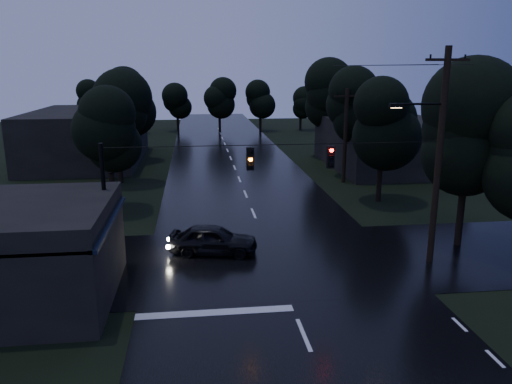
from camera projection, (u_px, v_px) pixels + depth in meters
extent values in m
cube|color=black|center=(239.00, 180.00, 41.45)|extent=(12.00, 120.00, 0.02)
cube|color=black|center=(273.00, 260.00, 24.12)|extent=(60.00, 9.00, 0.02)
cube|color=black|center=(30.00, 224.00, 19.28)|extent=(6.00, 7.00, 0.12)
cube|color=black|center=(110.00, 221.00, 19.63)|extent=(0.30, 7.00, 0.15)
cylinder|color=black|center=(93.00, 294.00, 17.13)|extent=(0.10, 0.10, 3.00)
cylinder|color=black|center=(118.00, 237.00, 22.91)|extent=(0.10, 0.10, 3.00)
cube|color=#ECB05E|center=(103.00, 251.00, 18.35)|extent=(0.06, 1.60, 0.50)
cube|color=#ECB05E|center=(114.00, 228.00, 20.95)|extent=(0.06, 1.20, 0.50)
cube|color=black|center=(385.00, 143.00, 46.42)|extent=(10.00, 14.00, 4.40)
cube|color=black|center=(88.00, 136.00, 48.82)|extent=(10.00, 16.00, 5.00)
cylinder|color=black|center=(439.00, 159.00, 22.83)|extent=(0.30, 0.30, 10.00)
cube|color=black|center=(448.00, 60.00, 21.76)|extent=(2.00, 0.12, 0.12)
cylinder|color=black|center=(420.00, 104.00, 22.09)|extent=(2.20, 0.10, 0.10)
cube|color=black|center=(396.00, 105.00, 21.98)|extent=(0.60, 0.25, 0.18)
cube|color=#FFB266|center=(396.00, 108.00, 22.00)|extent=(0.45, 0.18, 0.03)
cylinder|color=black|center=(345.00, 136.00, 39.60)|extent=(0.30, 0.30, 7.50)
cube|color=black|center=(347.00, 96.00, 38.83)|extent=(2.00, 0.12, 0.12)
cylinder|color=black|center=(106.00, 212.00, 21.55)|extent=(0.18, 0.18, 6.00)
cylinder|color=black|center=(277.00, 145.00, 21.75)|extent=(15.00, 0.03, 0.03)
cube|color=black|center=(250.00, 159.00, 21.76)|extent=(0.32, 0.25, 1.00)
sphere|color=orange|center=(251.00, 159.00, 21.61)|extent=(0.18, 0.18, 0.18)
cube|color=black|center=(330.00, 157.00, 22.18)|extent=(0.32, 0.25, 1.00)
sphere|color=#FF0C07|center=(331.00, 158.00, 22.04)|extent=(0.18, 0.18, 0.18)
cylinder|color=black|center=(460.00, 219.00, 25.93)|extent=(0.36, 0.36, 2.80)
sphere|color=black|center=(467.00, 155.00, 25.10)|extent=(4.48, 4.48, 4.48)
sphere|color=black|center=(469.00, 131.00, 24.81)|extent=(4.48, 4.48, 4.48)
sphere|color=black|center=(472.00, 107.00, 24.52)|extent=(4.48, 4.48, 4.48)
cylinder|color=black|center=(113.00, 192.00, 32.39)|extent=(0.36, 0.36, 2.45)
sphere|color=black|center=(109.00, 146.00, 31.67)|extent=(3.92, 3.92, 3.92)
sphere|color=black|center=(108.00, 130.00, 31.41)|extent=(3.92, 3.92, 3.92)
sphere|color=black|center=(107.00, 113.00, 31.16)|extent=(3.92, 3.92, 3.92)
cylinder|color=black|center=(120.00, 167.00, 40.00)|extent=(0.36, 0.36, 2.62)
sphere|color=black|center=(118.00, 127.00, 39.22)|extent=(4.20, 4.20, 4.20)
sphere|color=black|center=(117.00, 113.00, 38.95)|extent=(4.20, 4.20, 4.20)
sphere|color=black|center=(116.00, 98.00, 38.68)|extent=(4.20, 4.20, 4.20)
cylinder|color=black|center=(128.00, 147.00, 49.53)|extent=(0.36, 0.36, 2.80)
sphere|color=black|center=(126.00, 112.00, 48.71)|extent=(4.48, 4.48, 4.48)
sphere|color=black|center=(125.00, 100.00, 48.42)|extent=(4.48, 4.48, 4.48)
sphere|color=black|center=(124.00, 87.00, 48.12)|extent=(4.48, 4.48, 4.48)
cylinder|color=black|center=(379.00, 183.00, 34.50)|extent=(0.36, 0.36, 2.62)
sphere|color=black|center=(382.00, 137.00, 33.72)|extent=(4.20, 4.20, 4.20)
sphere|color=black|center=(383.00, 120.00, 33.45)|extent=(4.20, 4.20, 4.20)
sphere|color=black|center=(384.00, 103.00, 33.17)|extent=(4.20, 4.20, 4.20)
cylinder|color=black|center=(352.00, 160.00, 42.25)|extent=(0.36, 0.36, 2.80)
sphere|color=black|center=(354.00, 120.00, 41.42)|extent=(4.48, 4.48, 4.48)
sphere|color=black|center=(355.00, 106.00, 41.13)|extent=(4.48, 4.48, 4.48)
sphere|color=black|center=(355.00, 91.00, 40.84)|extent=(4.48, 4.48, 4.48)
cylinder|color=black|center=(328.00, 142.00, 51.92)|extent=(0.36, 0.36, 2.97)
sphere|color=black|center=(329.00, 107.00, 51.05)|extent=(4.76, 4.76, 4.76)
sphere|color=black|center=(330.00, 95.00, 50.74)|extent=(4.76, 4.76, 4.76)
sphere|color=black|center=(330.00, 82.00, 50.43)|extent=(4.76, 4.76, 4.76)
imported|color=black|center=(213.00, 239.00, 24.85)|extent=(4.63, 2.59, 1.49)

